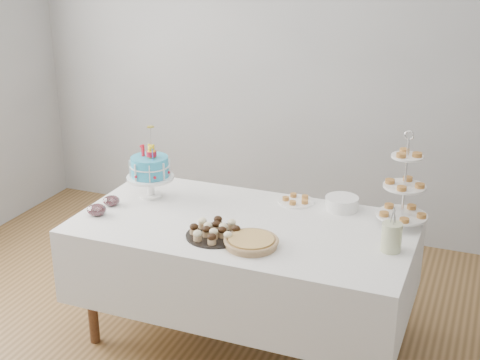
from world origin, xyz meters
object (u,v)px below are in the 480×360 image
at_px(tiered_stand, 404,187).
at_px(table, 244,258).
at_px(cupcake_tray, 215,230).
at_px(plate_stack, 342,203).
at_px(jam_bowl_a, 97,210).
at_px(pastry_plate, 296,200).
at_px(jam_bowl_b, 111,201).
at_px(utensil_pitcher, 392,236).
at_px(birthday_cake, 150,179).
at_px(pie, 251,242).

bearing_deg(tiered_stand, table, -160.40).
height_order(cupcake_tray, tiered_stand, tiered_stand).
height_order(plate_stack, jam_bowl_a, plate_stack).
bearing_deg(cupcake_tray, table, 70.51).
distance_m(pastry_plate, jam_bowl_b, 1.13).
distance_m(cupcake_tray, pastry_plate, 0.68).
xyz_separation_m(plate_stack, pastry_plate, (-0.28, 0.00, -0.02)).
distance_m(cupcake_tray, jam_bowl_b, 0.78).
bearing_deg(jam_bowl_b, tiered_stand, 11.99).
relative_size(cupcake_tray, jam_bowl_b, 3.19).
height_order(table, cupcake_tray, cupcake_tray).
relative_size(table, pastry_plate, 8.65).
height_order(jam_bowl_a, utensil_pitcher, utensil_pitcher).
bearing_deg(utensil_pitcher, jam_bowl_b, -156.80).
distance_m(birthday_cake, tiered_stand, 1.53).
bearing_deg(jam_bowl_a, jam_bowl_b, 90.00).
relative_size(table, birthday_cake, 4.27).
height_order(birthday_cake, pie, birthday_cake).
distance_m(plate_stack, pastry_plate, 0.28).
xyz_separation_m(birthday_cake, utensil_pitcher, (1.52, -0.19, -0.04)).
height_order(cupcake_tray, utensil_pitcher, utensil_pitcher).
bearing_deg(plate_stack, jam_bowl_a, -154.84).
height_order(table, pie, pie).
height_order(birthday_cake, cupcake_tray, birthday_cake).
bearing_deg(cupcake_tray, plate_stack, 48.56).
relative_size(birthday_cake, jam_bowl_b, 4.47).
bearing_deg(jam_bowl_a, tiered_stand, 17.05).
distance_m(plate_stack, utensil_pitcher, 0.58).
bearing_deg(birthday_cake, cupcake_tray, -15.07).
bearing_deg(pastry_plate, cupcake_tray, -113.27).
bearing_deg(utensil_pitcher, pie, -139.55).
distance_m(plate_stack, jam_bowl_b, 1.39).
distance_m(table, utensil_pitcher, 0.90).
height_order(birthday_cake, plate_stack, birthday_cake).
relative_size(jam_bowl_a, jam_bowl_b, 1.11).
bearing_deg(pie, table, 119.10).
distance_m(birthday_cake, cupcake_tray, 0.71).
height_order(table, plate_stack, plate_stack).
relative_size(table, jam_bowl_b, 19.09).
distance_m(birthday_cake, jam_bowl_b, 0.28).
height_order(pastry_plate, jam_bowl_a, jam_bowl_a).
bearing_deg(pastry_plate, utensil_pitcher, -34.28).
height_order(cupcake_tray, jam_bowl_a, cupcake_tray).
distance_m(pie, jam_bowl_a, 0.99).
xyz_separation_m(pie, jam_bowl_a, (-0.99, 0.05, 0.00)).
relative_size(cupcake_tray, tiered_stand, 0.57).
height_order(tiered_stand, plate_stack, tiered_stand).
bearing_deg(jam_bowl_a, table, 14.43).
height_order(table, jam_bowl_a, jam_bowl_a).
height_order(birthday_cake, utensil_pitcher, birthday_cake).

